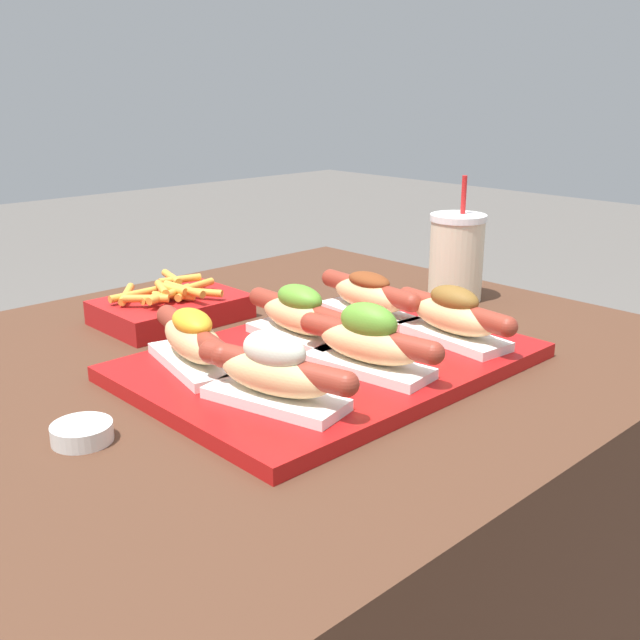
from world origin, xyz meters
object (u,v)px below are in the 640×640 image
(hot_dog_2, at_px, (453,316))
(hot_dog_5, at_px, (369,295))
(hot_dog_4, at_px, (300,315))
(drink_cup, at_px, (456,257))
(serving_tray, at_px, (331,361))
(hot_dog_3, at_px, (193,340))
(hot_dog_1, at_px, (368,341))
(sauce_bowl, at_px, (82,432))
(hot_dog_0, at_px, (275,372))
(fries_basket, at_px, (171,307))

(hot_dog_2, distance_m, hot_dog_5, 0.14)
(hot_dog_2, xyz_separation_m, hot_dog_5, (-0.00, 0.14, -0.00))
(hot_dog_2, relative_size, hot_dog_4, 1.00)
(hot_dog_2, xyz_separation_m, drink_cup, (0.22, 0.16, 0.02))
(hot_dog_5, bearing_deg, drink_cup, 3.11)
(hot_dog_2, relative_size, hot_dog_5, 1.00)
(serving_tray, relative_size, hot_dog_3, 2.46)
(hot_dog_1, height_order, sauce_bowl, hot_dog_1)
(hot_dog_0, relative_size, fries_basket, 0.94)
(serving_tray, xyz_separation_m, hot_dog_3, (-0.15, 0.08, 0.04))
(hot_dog_1, bearing_deg, hot_dog_5, 42.71)
(hot_dog_1, bearing_deg, fries_basket, 94.34)
(serving_tray, bearing_deg, hot_dog_2, -25.42)
(hot_dog_5, distance_m, sauce_bowl, 0.46)
(sauce_bowl, bearing_deg, drink_cup, 4.82)
(hot_dog_2, height_order, hot_dog_3, hot_dog_2)
(hot_dog_1, bearing_deg, drink_cup, 22.33)
(fries_basket, bearing_deg, hot_dog_2, -63.62)
(hot_dog_0, height_order, hot_dog_1, hot_dog_1)
(hot_dog_5, bearing_deg, hot_dog_4, -177.08)
(sauce_bowl, xyz_separation_m, fries_basket, (0.28, 0.27, 0.01))
(hot_dog_0, distance_m, hot_dog_5, 0.32)
(hot_dog_0, relative_size, sauce_bowl, 3.18)
(serving_tray, xyz_separation_m, fries_basket, (-0.04, 0.30, 0.01))
(hot_dog_0, height_order, hot_dog_3, hot_dog_0)
(hot_dog_3, xyz_separation_m, hot_dog_5, (0.29, -0.01, -0.00))
(hot_dog_1, distance_m, drink_cup, 0.40)
(hot_dog_1, relative_size, hot_dog_4, 0.99)
(hot_dog_5, bearing_deg, hot_dog_2, -88.31)
(hot_dog_2, distance_m, hot_dog_4, 0.20)
(hot_dog_2, bearing_deg, hot_dog_1, 178.88)
(serving_tray, height_order, hot_dog_0, hot_dog_0)
(hot_dog_2, bearing_deg, hot_dog_4, 135.99)
(hot_dog_1, xyz_separation_m, sauce_bowl, (-0.31, 0.10, -0.04))
(sauce_bowl, height_order, drink_cup, drink_cup)
(serving_tray, distance_m, hot_dog_1, 0.08)
(serving_tray, bearing_deg, hot_dog_0, -155.69)
(drink_cup, xyz_separation_m, fries_basket, (-0.40, 0.22, -0.05))
(hot_dog_0, height_order, hot_dog_5, hot_dog_0)
(hot_dog_2, height_order, fries_basket, hot_dog_2)
(sauce_bowl, bearing_deg, hot_dog_1, -17.19)
(serving_tray, bearing_deg, sauce_bowl, 175.04)
(hot_dog_1, xyz_separation_m, hot_dog_5, (0.15, 0.14, -0.00))
(hot_dog_1, height_order, hot_dog_5, hot_dog_1)
(fries_basket, bearing_deg, hot_dog_1, -85.66)
(hot_dog_3, bearing_deg, fries_basket, 63.36)
(hot_dog_4, height_order, fries_basket, hot_dog_4)
(serving_tray, relative_size, fries_basket, 2.33)
(hot_dog_1, xyz_separation_m, hot_dog_4, (0.02, 0.13, -0.00))
(hot_dog_1, bearing_deg, hot_dog_2, -1.12)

